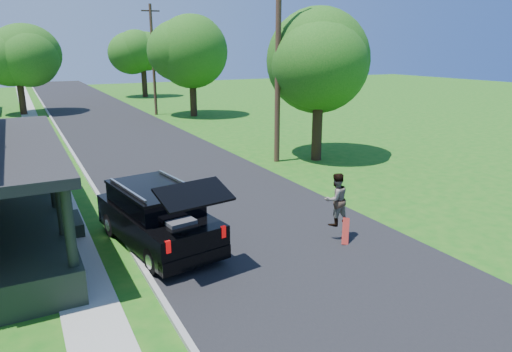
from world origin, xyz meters
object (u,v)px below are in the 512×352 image
utility_pole_near (278,52)px  black_suv (158,216)px  tree_right_near (319,57)px  skateboarder (336,199)px

utility_pole_near → black_suv: bearing=-124.2°
tree_right_near → utility_pole_near: utility_pole_near is taller
tree_right_near → utility_pole_near: size_ratio=0.74×
skateboarder → black_suv: bearing=-22.4°
skateboarder → tree_right_near: size_ratio=0.21×
black_suv → skateboarder: size_ratio=3.30×
black_suv → utility_pole_near: 12.27m
skateboarder → utility_pole_near: utility_pole_near is taller
black_suv → tree_right_near: size_ratio=0.68×
skateboarder → utility_pole_near: 11.05m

